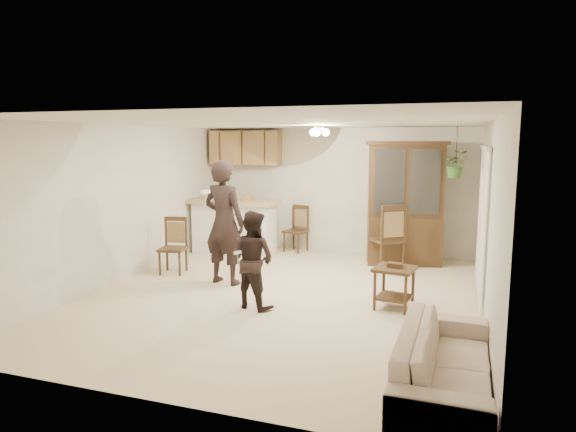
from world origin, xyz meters
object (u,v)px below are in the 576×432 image
(chair_bar, at_px, (173,258))
(chair_hutch_right, at_px, (387,250))
(china_hutch, at_px, (405,204))
(adult, at_px, (224,228))
(chair_hutch_left, at_px, (296,239))
(sofa, at_px, (445,354))
(child, at_px, (253,259))
(side_table, at_px, (394,287))

(chair_bar, xyz_separation_m, chair_hutch_right, (3.41, 1.55, 0.06))
(china_hutch, distance_m, chair_bar, 4.23)
(adult, relative_size, china_hutch, 0.80)
(china_hutch, relative_size, chair_hutch_left, 2.39)
(adult, xyz_separation_m, chair_hutch_left, (0.34, 2.61, -0.64))
(sofa, xyz_separation_m, chair_bar, (-4.54, 2.90, -0.10))
(adult, xyz_separation_m, child, (0.88, -0.94, -0.22))
(side_table, height_order, chair_hutch_left, chair_hutch_left)
(adult, distance_m, child, 1.31)
(chair_hutch_right, bearing_deg, adult, 3.85)
(china_hutch, relative_size, side_table, 3.56)
(sofa, xyz_separation_m, adult, (-3.43, 2.62, 0.53))
(chair_bar, distance_m, chair_hutch_right, 3.75)
(china_hutch, xyz_separation_m, chair_hutch_left, (-2.20, 0.36, -0.84))
(adult, bearing_deg, chair_bar, -4.66)
(side_table, height_order, chair_bar, chair_bar)
(child, distance_m, china_hutch, 3.63)
(adult, distance_m, china_hutch, 3.40)
(side_table, bearing_deg, chair_hutch_left, 128.37)
(china_hutch, distance_m, side_table, 2.76)
(chair_hutch_left, bearing_deg, china_hutch, 6.35)
(chair_hutch_left, bearing_deg, child, -65.82)
(child, distance_m, chair_hutch_left, 3.62)
(chair_hutch_right, bearing_deg, chair_hutch_left, -56.45)
(china_hutch, xyz_separation_m, chair_bar, (-3.65, -1.97, -0.84))
(adult, bearing_deg, side_table, -178.28)
(adult, height_order, china_hutch, china_hutch)
(chair_hutch_left, bearing_deg, sofa, -43.86)
(china_hutch, relative_size, chair_bar, 2.36)
(china_hutch, height_order, side_table, china_hutch)
(china_hutch, bearing_deg, chair_hutch_left, 158.12)
(child, xyz_separation_m, china_hutch, (1.66, 3.20, 0.43))
(sofa, height_order, adult, adult)
(child, relative_size, chair_bar, 1.42)
(adult, relative_size, child, 1.33)
(china_hutch, height_order, chair_bar, china_hutch)
(side_table, xyz_separation_m, chair_bar, (-3.81, 0.66, -0.03))
(adult, relative_size, chair_hutch_left, 1.92)
(sofa, bearing_deg, child, 57.29)
(sofa, relative_size, chair_hutch_left, 2.00)
(sofa, relative_size, china_hutch, 0.84)
(child, bearing_deg, sofa, 162.85)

